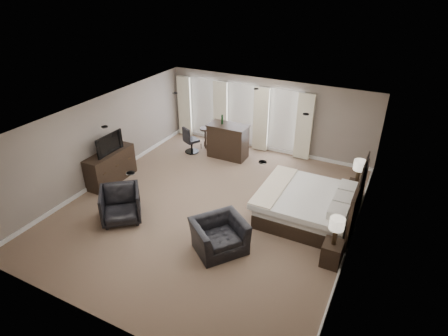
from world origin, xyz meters
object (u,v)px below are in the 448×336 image
at_px(lamp_near, 336,231).
at_px(bar_counter, 228,141).
at_px(lamp_far, 359,172).
at_px(bar_stool_left, 205,138).
at_px(tv, 108,150).
at_px(bar_stool_right, 240,149).
at_px(dresser, 111,167).
at_px(nightstand_far, 355,192).
at_px(armchair_near, 219,231).
at_px(desk_chair, 191,140).
at_px(armchair_far, 120,203).
at_px(bed, 312,194).
at_px(nightstand_near, 332,253).

xyz_separation_m(lamp_near, bar_counter, (-4.46, 3.78, -0.29)).
distance_m(lamp_far, bar_stool_left, 5.63).
bearing_deg(tv, bar_stool_right, -43.17).
height_order(dresser, bar_stool_right, dresser).
distance_m(lamp_far, bar_stool_right, 4.11).
bearing_deg(bar_counter, nightstand_far, -11.15).
height_order(lamp_far, armchair_near, lamp_far).
bearing_deg(desk_chair, tv, 95.75).
distance_m(lamp_near, bar_stool_right, 5.50).
distance_m(dresser, armchair_far, 2.18).
bearing_deg(nightstand_far, lamp_near, -90.00).
distance_m(lamp_far, tv, 7.28).
xyz_separation_m(lamp_near, bar_stool_left, (-5.49, 4.02, -0.49)).
height_order(bed, lamp_near, bed).
bearing_deg(bar_stool_left, bar_counter, -13.24).
xyz_separation_m(nightstand_near, armchair_far, (-5.29, -0.82, 0.23)).
bearing_deg(bar_stool_right, lamp_near, -43.31).
bearing_deg(bar_counter, armchair_near, -66.09).
bearing_deg(nightstand_far, bar_stool_left, 168.46).
xyz_separation_m(lamp_near, dresser, (-6.92, 0.64, -0.40)).
distance_m(bed, tv, 6.09).
distance_m(nightstand_far, armchair_near, 4.37).
xyz_separation_m(tv, desk_chair, (1.14, 2.89, -0.57)).
relative_size(nightstand_far, dresser, 0.34).
bearing_deg(bar_stool_left, desk_chair, -119.61).
bearing_deg(tv, lamp_near, -95.25).
bearing_deg(desk_chair, lamp_near, 175.99).
height_order(dresser, armchair_near, armchair_near).
bearing_deg(lamp_far, armchair_near, -124.53).
relative_size(bar_counter, desk_chair, 1.42).
relative_size(bar_stool_left, desk_chair, 0.83).
bearing_deg(lamp_far, bar_stool_left, 168.46).
xyz_separation_m(nightstand_far, armchair_near, (-2.47, -3.59, 0.23)).
relative_size(nightstand_near, armchair_near, 0.47).
height_order(lamp_near, armchair_far, lamp_near).
distance_m(bed, lamp_near, 1.71).
xyz_separation_m(bar_stool_left, bar_stool_right, (1.50, -0.26, -0.01)).
distance_m(lamp_near, bar_stool_left, 6.83).
relative_size(nightstand_far, desk_chair, 0.59).
height_order(lamp_near, lamp_far, lamp_far).
bearing_deg(lamp_near, bed, 121.54).
bearing_deg(lamp_far, dresser, -161.88).
distance_m(bar_counter, bar_stool_left, 1.08).
bearing_deg(lamp_near, nightstand_near, 0.00).
bearing_deg(armchair_near, lamp_near, -36.78).
height_order(dresser, tv, tv).
distance_m(bed, bar_stool_right, 3.88).
xyz_separation_m(nightstand_near, bar_stool_left, (-5.49, 4.02, 0.13)).
xyz_separation_m(nightstand_far, tv, (-6.92, -2.26, 0.77)).
distance_m(nightstand_far, armchair_far, 6.47).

